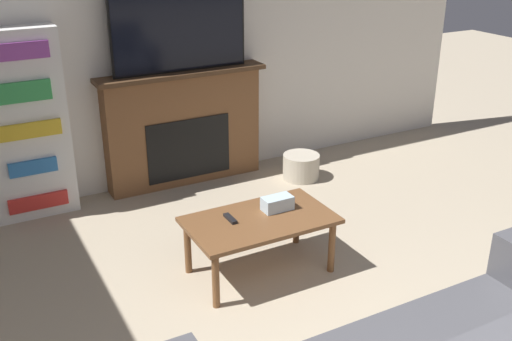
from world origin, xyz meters
name	(u,v)px	position (x,y,z in m)	size (l,w,h in m)	color
wall_back	(168,40)	(0.00, 4.37, 1.35)	(6.71, 0.06, 2.70)	silver
fireplace	(184,127)	(0.05, 4.23, 0.55)	(1.60, 0.28, 1.09)	brown
tv	(180,28)	(0.05, 4.21, 1.48)	(1.26, 0.03, 0.77)	black
coffee_table	(260,225)	(-0.09, 2.46, 0.38)	(1.04, 0.60, 0.43)	brown
tissue_box	(277,203)	(0.08, 2.52, 0.48)	(0.22, 0.12, 0.10)	silver
remote_control	(230,219)	(-0.29, 2.54, 0.45)	(0.04, 0.15, 0.02)	black
bookshelf	(25,126)	(-1.35, 4.21, 0.80)	(0.68, 0.29, 1.60)	white
storage_basket	(301,166)	(1.07, 3.75, 0.12)	(0.36, 0.36, 0.24)	#BCB29E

